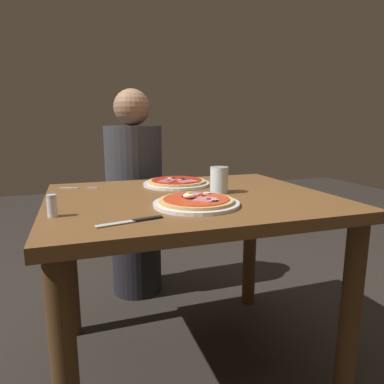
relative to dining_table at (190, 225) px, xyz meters
name	(u,v)px	position (x,y,z in m)	size (l,w,h in m)	color
ground_plane	(190,361)	(0.00, 0.00, -0.60)	(8.00, 8.00, 0.00)	#28231E
dining_table	(190,225)	(0.00, 0.00, 0.00)	(1.06, 0.86, 0.72)	brown
pizza_foreground	(196,202)	(-0.03, -0.16, 0.13)	(0.29, 0.29, 0.05)	white
pizza_across_left	(177,183)	(0.01, 0.23, 0.13)	(0.30, 0.30, 0.03)	white
water_glass_near	(219,181)	(0.13, 0.01, 0.16)	(0.07, 0.07, 0.10)	silver
fork	(76,188)	(-0.42, 0.29, 0.12)	(0.16, 0.05, 0.00)	silver
knife	(135,221)	(-0.26, -0.29, 0.12)	(0.19, 0.06, 0.01)	silver
salt_shaker	(52,206)	(-0.48, -0.16, 0.15)	(0.03, 0.03, 0.07)	white
diner_person	(135,199)	(-0.10, 0.72, -0.04)	(0.32, 0.32, 1.18)	black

